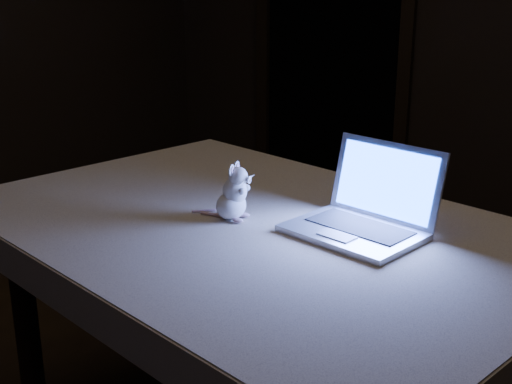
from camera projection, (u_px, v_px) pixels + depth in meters
The scene contains 5 objects.
doorway at pixel (333, 30), 4.27m from camera, with size 1.06×0.36×2.13m, color black, non-canonical shape.
table at pixel (253, 355), 1.92m from camera, with size 1.46×0.94×0.78m, color black, non-canonical shape.
tablecloth at pixel (240, 238), 1.82m from camera, with size 1.57×1.04×0.10m, color beige, non-canonical shape.
laptop at pixel (355, 194), 1.67m from camera, with size 0.32×0.28×0.22m, color silver, non-canonical shape.
plush_mouse at pixel (231, 191), 1.79m from camera, with size 0.11×0.11×0.15m, color white, non-canonical shape.
Camera 1 is at (0.74, -1.50, 1.42)m, focal length 48.00 mm.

